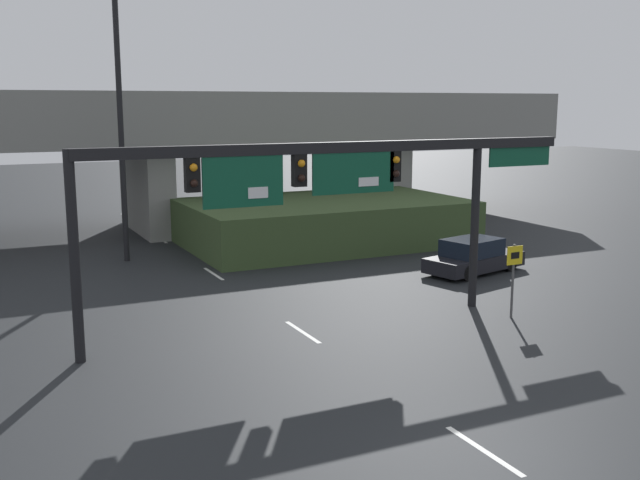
# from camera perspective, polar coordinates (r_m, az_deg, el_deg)

# --- Properties ---
(ground_plane) EXTENTS (160.00, 160.00, 0.00)m
(ground_plane) POSITION_cam_1_polar(r_m,az_deg,el_deg) (15.46, 13.49, -16.03)
(ground_plane) COLOR black
(lane_markings) EXTENTS (0.14, 45.78, 0.01)m
(lane_markings) POSITION_cam_1_polar(r_m,az_deg,el_deg) (26.58, -5.24, -4.47)
(lane_markings) COLOR silver
(lane_markings) RESTS_ON ground
(signal_gantry) EXTENTS (16.13, 0.44, 5.66)m
(signal_gantry) POSITION_cam_1_polar(r_m,az_deg,el_deg) (22.37, 0.70, 4.81)
(signal_gantry) COLOR black
(signal_gantry) RESTS_ON ground
(speed_limit_sign) EXTENTS (0.60, 0.11, 2.40)m
(speed_limit_sign) POSITION_cam_1_polar(r_m,az_deg,el_deg) (24.61, 14.54, -2.23)
(speed_limit_sign) COLOR #4C4C4C
(speed_limit_sign) RESTS_ON ground
(highway_light_pole_near) EXTENTS (0.70, 0.36, 16.19)m
(highway_light_pole_near) POSITION_cam_1_polar(r_m,az_deg,el_deg) (33.21, -15.16, 12.93)
(highway_light_pole_near) COLOR black
(highway_light_pole_near) RESTS_ON ground
(overpass_bridge) EXTENTS (48.65, 8.77, 7.36)m
(overpass_bridge) POSITION_cam_1_polar(r_m,az_deg,el_deg) (40.75, -13.22, 7.74)
(overpass_bridge) COLOR gray
(overpass_bridge) RESTS_ON ground
(grass_embankment) EXTENTS (13.27, 8.13, 2.14)m
(grass_embankment) POSITION_cam_1_polar(r_m,az_deg,el_deg) (36.65, 0.33, 1.40)
(grass_embankment) COLOR #384C28
(grass_embankment) RESTS_ON ground
(parked_sedan_near_right) EXTENTS (4.71, 2.76, 1.42)m
(parked_sedan_near_right) POSITION_cam_1_polar(r_m,az_deg,el_deg) (30.96, 11.62, -1.27)
(parked_sedan_near_right) COLOR black
(parked_sedan_near_right) RESTS_ON ground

